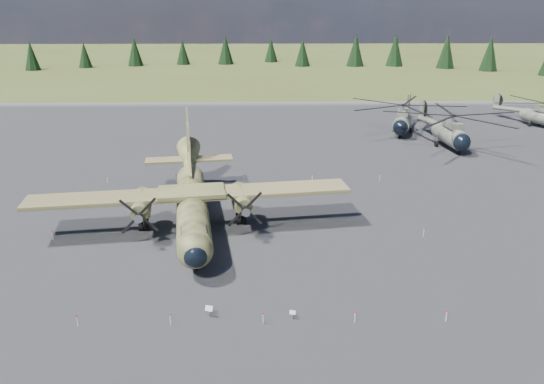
{
  "coord_description": "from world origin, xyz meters",
  "views": [
    {
      "loc": [
        1.89,
        -43.18,
        19.64
      ],
      "look_at": [
        2.93,
        2.0,
        3.64
      ],
      "focal_mm": 35.0,
      "sensor_mm": 36.0,
      "label": 1
    }
  ],
  "objects_px": {
    "transport_plane": "(192,197)",
    "helicopter_mid": "(451,124)",
    "helicopter_near": "(403,113)",
    "helicopter_far": "(542,109)"
  },
  "relations": [
    {
      "from": "helicopter_near",
      "to": "helicopter_far",
      "type": "distance_m",
      "value": 25.04
    },
    {
      "from": "transport_plane",
      "to": "helicopter_far",
      "type": "xyz_separation_m",
      "value": [
        53.84,
        41.12,
        0.27
      ]
    },
    {
      "from": "helicopter_near",
      "to": "transport_plane",
      "type": "bearing_deg",
      "value": -109.81
    },
    {
      "from": "transport_plane",
      "to": "helicopter_near",
      "type": "xyz_separation_m",
      "value": [
        29.2,
        36.68,
        0.7
      ]
    },
    {
      "from": "helicopter_mid",
      "to": "transport_plane",
      "type": "bearing_deg",
      "value": -145.09
    },
    {
      "from": "transport_plane",
      "to": "helicopter_mid",
      "type": "distance_m",
      "value": 43.42
    },
    {
      "from": "helicopter_mid",
      "to": "helicopter_far",
      "type": "bearing_deg",
      "value": 30.15
    },
    {
      "from": "helicopter_far",
      "to": "transport_plane",
      "type": "bearing_deg",
      "value": -165.13
    },
    {
      "from": "transport_plane",
      "to": "helicopter_near",
      "type": "distance_m",
      "value": 46.89
    },
    {
      "from": "transport_plane",
      "to": "helicopter_mid",
      "type": "xyz_separation_m",
      "value": [
        33.7,
        27.37,
        0.81
      ]
    }
  ]
}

